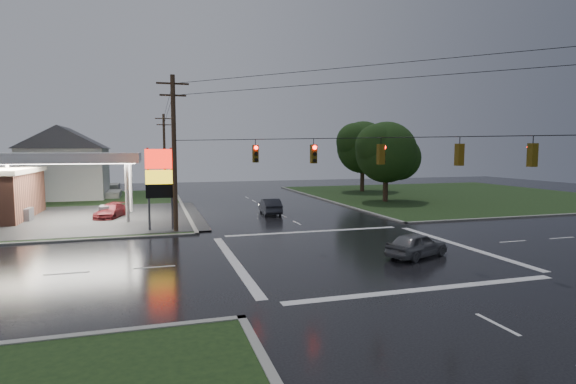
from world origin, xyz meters
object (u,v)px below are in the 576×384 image
object	(u,v)px
tree_ne_far	(364,147)
tree_ne_near	(387,152)
utility_pole_nw	(174,152)
car_pump	(111,211)
house_far	(73,160)
car_north	(270,206)
pylon_sign	(160,175)
utility_pole_n	(164,153)
car_crossing	(417,245)
house_near	(66,162)

from	to	relation	value
tree_ne_far	tree_ne_near	bearing A→B (deg)	-104.07
utility_pole_nw	car_pump	world-z (taller)	utility_pole_nw
house_far	car_north	bearing A→B (deg)	-56.12
pylon_sign	utility_pole_n	bearing A→B (deg)	87.92
tree_ne_near	car_crossing	xyz separation A→B (m)	(-11.38, -23.85, -4.88)
house_near	house_far	world-z (taller)	same
house_far	car_pump	world-z (taller)	house_far
utility_pole_nw	car_crossing	world-z (taller)	utility_pole_nw
pylon_sign	utility_pole_n	xyz separation A→B (m)	(1.00, 27.50, 1.46)
utility_pole_n	house_far	bearing A→B (deg)	141.23
pylon_sign	utility_pole_n	distance (m)	27.56
utility_pole_n	house_far	size ratio (longest dim) A/B	0.95
car_crossing	car_pump	xyz separation A→B (m)	(-17.29, 19.78, -0.06)
tree_ne_near	tree_ne_far	size ratio (longest dim) A/B	0.92
car_pump	tree_ne_near	bearing A→B (deg)	25.17
pylon_sign	car_crossing	size ratio (longest dim) A/B	1.50
car_pump	tree_ne_far	bearing A→B (deg)	43.99
utility_pole_n	house_near	world-z (taller)	utility_pole_n
tree_ne_far	utility_pole_nw	bearing A→B (deg)	-137.41
pylon_sign	house_far	bearing A→B (deg)	106.98
house_near	tree_ne_far	size ratio (longest dim) A/B	1.13
utility_pole_n	car_north	xyz separation A→B (m)	(8.70, -21.50, -4.75)
house_far	tree_ne_far	world-z (taller)	tree_ne_far
house_near	car_crossing	xyz separation A→B (m)	(23.72, -37.85, -3.72)
tree_ne_near	car_pump	bearing A→B (deg)	-171.93
pylon_sign	car_north	size ratio (longest dim) A/B	1.37
tree_ne_far	car_crossing	distance (m)	39.02
pylon_sign	tree_ne_far	distance (m)	36.35
tree_ne_far	car_north	size ratio (longest dim) A/B	2.24
house_near	pylon_sign	bearing A→B (deg)	-67.72
house_near	tree_ne_far	bearing A→B (deg)	-3.01
pylon_sign	car_crossing	distance (m)	18.43
tree_ne_near	car_north	bearing A→B (deg)	-159.80
house_near	house_far	bearing A→B (deg)	94.76
utility_pole_nw	tree_ne_far	distance (m)	36.20
house_near	house_far	size ratio (longest dim) A/B	1.00
pylon_sign	utility_pole_nw	bearing A→B (deg)	-45.00
pylon_sign	car_crossing	bearing A→B (deg)	-42.96
car_north	car_pump	bearing A→B (deg)	-1.57
tree_ne_far	car_crossing	bearing A→B (deg)	-111.86
car_crossing	utility_pole_n	bearing A→B (deg)	-4.58
car_crossing	car_pump	bearing A→B (deg)	19.48
utility_pole_nw	house_far	bearing A→B (deg)	107.92
pylon_sign	utility_pole_nw	xyz separation A→B (m)	(1.00, -1.00, 1.71)
utility_pole_n	tree_ne_far	size ratio (longest dim) A/B	1.07
house_near	car_north	world-z (taller)	house_near
tree_ne_far	house_far	bearing A→B (deg)	160.29
utility_pole_nw	utility_pole_n	xyz separation A→B (m)	(0.00, 28.50, -0.25)
car_north	utility_pole_nw	bearing A→B (deg)	43.19
utility_pole_nw	car_pump	size ratio (longest dim) A/B	2.59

